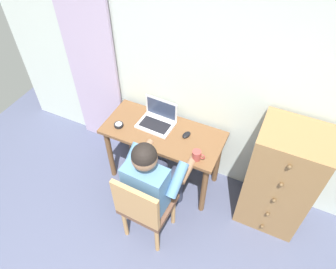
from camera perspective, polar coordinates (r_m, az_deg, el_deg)
name	(u,v)px	position (r m, az deg, el deg)	size (l,w,h in m)	color
wall_back	(219,78)	(2.78, 9.34, 10.11)	(4.80, 0.05, 2.50)	silver
curtain_panel	(91,58)	(3.30, -14.03, 13.48)	(0.59, 0.03, 2.28)	#B29EBC
desk	(163,140)	(3.07, -0.90, -1.07)	(1.17, 0.52, 0.73)	brown
dresser	(280,179)	(2.98, 19.81, -7.68)	(0.57, 0.50, 1.16)	olive
chair	(144,206)	(2.75, -4.43, -13.02)	(0.44, 0.42, 0.89)	brown
person_seated	(154,179)	(2.68, -2.64, -8.07)	(0.54, 0.60, 1.21)	#33384C
laptop	(158,119)	(3.03, -1.94, 2.83)	(0.35, 0.27, 0.24)	silver
computer_mouse	(186,135)	(2.94, 3.40, -0.06)	(0.06, 0.10, 0.03)	black
desk_clock	(119,125)	(3.06, -9.03, 1.74)	(0.09, 0.09, 0.03)	black
coffee_mug	(197,155)	(2.73, 5.31, -3.80)	(0.12, 0.08, 0.09)	#9E3D38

